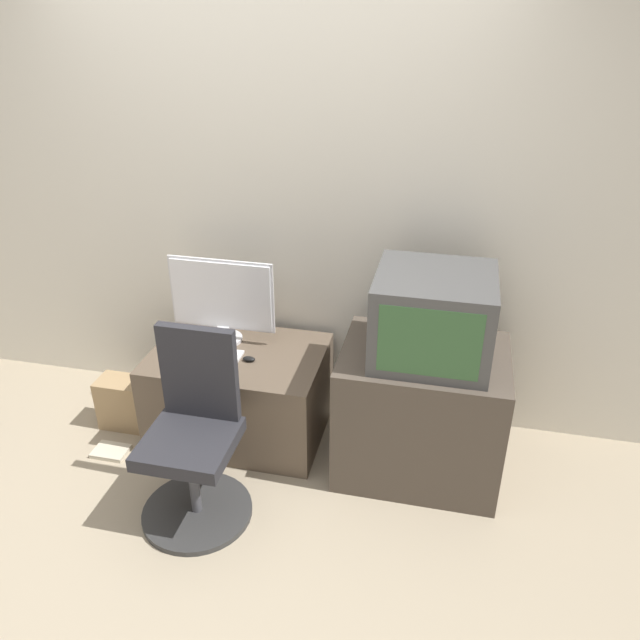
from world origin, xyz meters
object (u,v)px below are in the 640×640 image
Objects in this scene: keyboard at (209,354)px; office_chair at (195,444)px; mouse at (249,359)px; main_monitor at (222,300)px; cardboard_box_lower at (125,403)px; book at (111,451)px; crt_tv at (433,317)px.

keyboard is 0.61m from office_chair.
office_chair is at bearing -99.07° from mouse.
main_monitor is 0.88m from cardboard_box_lower.
office_chair is 0.81m from book.
cardboard_box_lower is at bearing -177.76° from mouse.
main_monitor is 1.94× the size of cardboard_box_lower.
mouse is at bearing 21.67° from book.
crt_tv is 1.29m from office_chair.
crt_tv reaches higher than main_monitor.
office_chair is at bearing -22.28° from book.
keyboard is at bearing 178.29° from crt_tv.
crt_tv is 0.58× the size of office_chair.
main_monitor is at bearing 137.68° from mouse.
office_chair reaches higher than keyboard.
main_monitor is 0.86m from office_chair.
keyboard reaches higher than cardboard_box_lower.
office_chair is at bearing -81.30° from main_monitor.
main_monitor is at bearing 20.83° from cardboard_box_lower.
main_monitor reaches higher than book.
cardboard_box_lower is (-0.69, 0.54, -0.24)m from office_chair.
crt_tv is at bearing -10.35° from main_monitor.
keyboard is 0.66× the size of crt_tv.
keyboard is at bearing 177.35° from mouse.
mouse is at bearing 178.52° from crt_tv.
main_monitor reaches higher than cardboard_box_lower.
cardboard_box_lower is at bearing -159.17° from main_monitor.
main_monitor is at bearing 169.65° from crt_tv.
office_chair is 0.90m from cardboard_box_lower.
office_chair reaches higher than cardboard_box_lower.
keyboard is at bearing -100.15° from main_monitor.
crt_tv is 1.90m from cardboard_box_lower.
cardboard_box_lower reaches higher than book.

